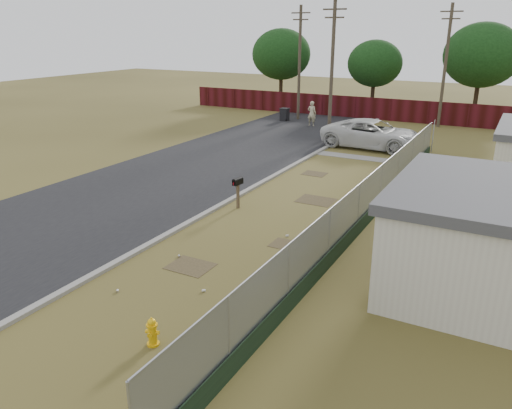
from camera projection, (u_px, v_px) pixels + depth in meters
The scene contains 12 objects.
ground at pixel (281, 221), 19.79m from camera, with size 120.00×120.00×0.00m, color olive.
street at pixel (237, 157), 29.49m from camera, with size 15.10×60.00×0.12m.
chainlink_fence at pixel (366, 207), 18.97m from camera, with size 0.10×27.06×2.02m.
privacy_fence at pixel (344, 106), 42.91m from camera, with size 30.00×0.12×1.80m, color #450E14.
utility_poles at pixel (358, 65), 37.01m from camera, with size 12.60×8.24×9.00m.
horizon_trees at pixel (428, 65), 37.41m from camera, with size 33.32×31.94×7.78m.
fire_hydrant at pixel (152, 332), 11.91m from camera, with size 0.37×0.37×0.75m.
mailbox at pixel (238, 184), 20.87m from camera, with size 0.27×0.59×1.34m.
pickup_truck at pixel (373, 134), 31.62m from camera, with size 2.97×6.44×1.79m, color silver.
pedestrian at pixel (312, 114), 38.84m from camera, with size 0.71×0.46×1.94m, color #BAB088.
trash_bin at pixel (285, 114), 41.23m from camera, with size 0.69×0.76×1.04m.
scattered_litter at pixel (202, 266), 15.95m from camera, with size 2.71×6.17×0.07m.
Camera 1 is at (7.92, -16.68, 7.20)m, focal length 35.00 mm.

